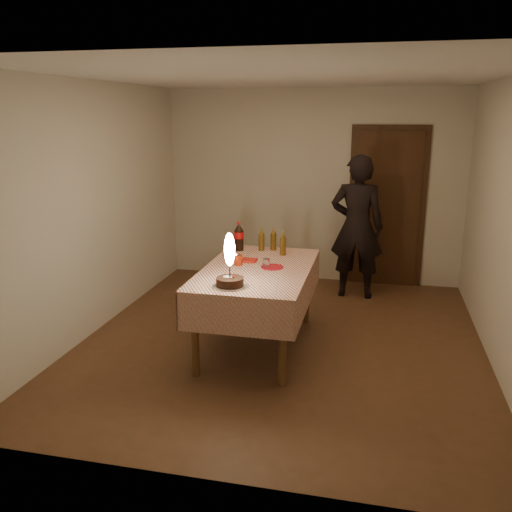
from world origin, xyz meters
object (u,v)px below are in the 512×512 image
Objects in this scene: red_plate at (272,267)px; red_cup at (238,260)px; photographer at (357,227)px; amber_bottle_left at (261,240)px; dining_table at (257,279)px; cola_bottle at (239,237)px; clear_cup at (266,263)px; birthday_cake at (230,271)px; amber_bottle_mid at (273,239)px; amber_bottle_right at (283,244)px.

red_plate is 2.20× the size of red_cup.
red_cup is 0.06× the size of photographer.
amber_bottle_left is (-0.25, 0.64, 0.11)m from red_plate.
dining_table is 0.77m from cola_bottle.
clear_cup reaches higher than red_plate.
birthday_cake is 4.72× the size of red_cup.
amber_bottle_mid is at bearing 100.17° from red_plate.
cola_bottle is 1.68m from photographer.
photographer is at bearing 67.41° from red_plate.
amber_bottle_mid is at bearing 15.07° from cola_bottle.
clear_cup is at bearing -74.00° from amber_bottle_left.
clear_cup is 0.28× the size of cola_bottle.
birthday_cake is 0.66m from clear_cup.
photographer is at bearing 68.05° from birthday_cake.
red_plate is at bearing -2.27° from red_cup.
birthday_cake is 1.35m from amber_bottle_mid.
cola_bottle is at bearing 125.08° from clear_cup.
photographer is (0.73, 1.74, 0.08)m from red_plate.
birthday_cake is at bearing -78.92° from cola_bottle.
cola_bottle is 0.25m from amber_bottle_left.
photographer reaches higher than clear_cup.
dining_table is 0.73m from amber_bottle_left.
red_cup reaches higher than clear_cup.
dining_table is 17.20× the size of red_cup.
amber_bottle_right is (0.26, -0.14, 0.00)m from amber_bottle_left.
amber_bottle_right is (0.16, 0.54, 0.23)m from dining_table.
amber_bottle_mid is at bearing 126.71° from amber_bottle_right.
photographer reaches higher than red_plate.
amber_bottle_right is 1.44m from photographer.
clear_cup is 0.70m from amber_bottle_left.
birthday_cake is 1.85× the size of amber_bottle_left.
amber_bottle_mid reaches higher than red_cup.
red_cup is 0.39× the size of amber_bottle_mid.
amber_bottle_mid reaches higher than dining_table.
amber_bottle_left is at bearing 151.51° from amber_bottle_right.
clear_cup is 0.05× the size of photographer.
amber_bottle_right is (0.36, 0.48, 0.07)m from red_cup.
amber_bottle_mid reaches higher than clear_cup.
red_cup is at bearing -108.23° from amber_bottle_mid.
dining_table is 6.75× the size of amber_bottle_left.
cola_bottle reaches higher than amber_bottle_right.
amber_bottle_right is (0.26, 1.15, -0.02)m from birthday_cake.
photographer reaches higher than amber_bottle_left.
red_cup is at bearing 98.61° from birthday_cake.
cola_bottle reaches higher than clear_cup.
red_plate is 0.51m from amber_bottle_right.
clear_cup reaches higher than dining_table.
red_plate is at bearing -68.97° from amber_bottle_left.
birthday_cake is at bearing -102.65° from amber_bottle_right.
birthday_cake is 2.59m from photographer.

